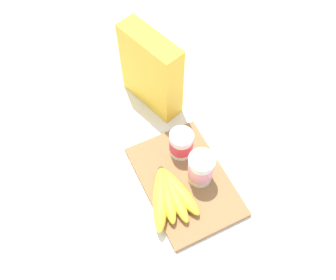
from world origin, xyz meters
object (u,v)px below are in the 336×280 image
at_px(yogurt_cup_back, 201,169).
at_px(banana_bunch, 169,195).
at_px(cutting_board, 185,181).
at_px(yogurt_cup_front, 181,144).
at_px(cereal_box, 151,71).

height_order(yogurt_cup_back, banana_bunch, yogurt_cup_back).
bearing_deg(cutting_board, yogurt_cup_back, 75.27).
xyz_separation_m(cutting_board, yogurt_cup_back, (0.01, 0.04, 0.06)).
relative_size(cutting_board, banana_bunch, 1.82).
xyz_separation_m(yogurt_cup_front, banana_bunch, (0.11, -0.09, -0.02)).
distance_m(cereal_box, yogurt_cup_back, 0.31).
height_order(yogurt_cup_front, banana_bunch, yogurt_cup_front).
xyz_separation_m(cereal_box, yogurt_cup_front, (0.21, -0.01, -0.07)).
bearing_deg(cutting_board, yogurt_cup_front, 160.41).
relative_size(cutting_board, yogurt_cup_front, 3.93).
bearing_deg(banana_bunch, yogurt_cup_back, 100.69).
bearing_deg(yogurt_cup_back, cereal_box, 179.43).
bearing_deg(yogurt_cup_back, cutting_board, -104.73).
xyz_separation_m(cutting_board, cereal_box, (-0.29, 0.04, 0.12)).
distance_m(cutting_board, banana_bunch, 0.07).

